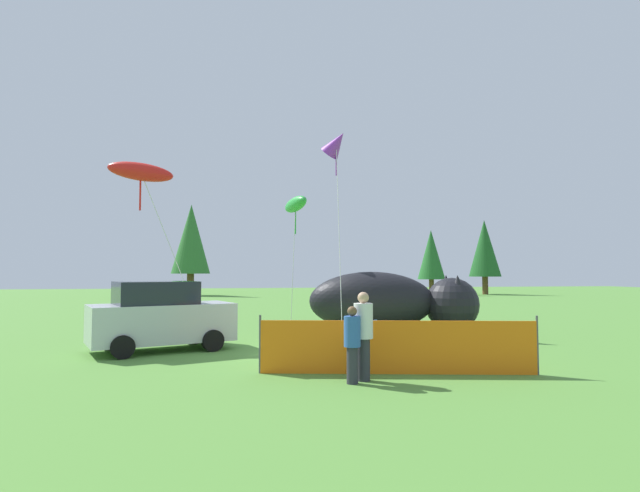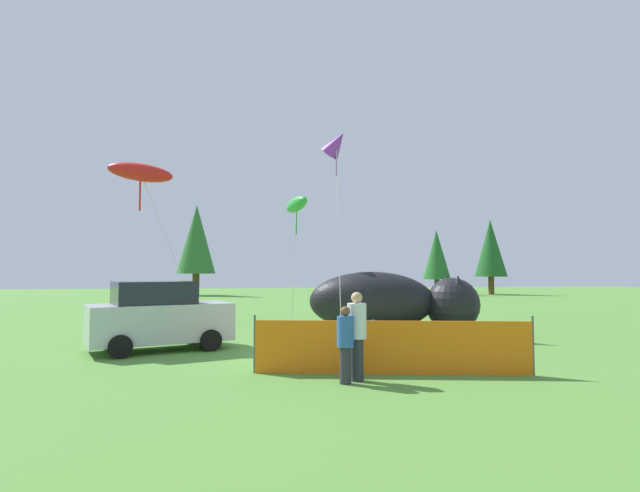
{
  "view_description": "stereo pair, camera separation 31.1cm",
  "coord_description": "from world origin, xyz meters",
  "views": [
    {
      "loc": [
        -2.34,
        -14.27,
        2.28
      ],
      "look_at": [
        1.0,
        4.71,
        3.31
      ],
      "focal_mm": 28.0,
      "sensor_mm": 36.0,
      "label": 1
    },
    {
      "loc": [
        -2.03,
        -14.32,
        2.28
      ],
      "look_at": [
        1.0,
        4.71,
        3.31
      ],
      "focal_mm": 28.0,
      "sensor_mm": 36.0,
      "label": 2
    }
  ],
  "objects": [
    {
      "name": "horizon_tree_mid",
      "position": [
        -6.45,
        37.09,
        5.61
      ],
      "size": [
        3.83,
        3.83,
        9.14
      ],
      "color": "brown",
      "rests_on": "ground"
    },
    {
      "name": "safety_fence",
      "position": [
        1.35,
        -3.41,
        0.6
      ],
      "size": [
        6.16,
        1.3,
        1.32
      ],
      "rotation": [
        0.0,
        0.0,
        -0.2
      ],
      "color": "orange",
      "rests_on": "ground"
    },
    {
      "name": "horizon_tree_west",
      "position": [
        23.79,
        34.27,
        4.81
      ],
      "size": [
        3.28,
        3.28,
        7.83
      ],
      "color": "brown",
      "rests_on": "ground"
    },
    {
      "name": "spectator_in_grey_shirt",
      "position": [
        0.11,
        -4.18,
        0.86
      ],
      "size": [
        0.35,
        0.35,
        1.58
      ],
      "color": "#2D2D38",
      "rests_on": "ground"
    },
    {
      "name": "kite_red_lizard",
      "position": [
        -5.39,
        3.05,
        5.64
      ],
      "size": [
        3.31,
        0.86,
        6.13
      ],
      "color": "silver",
      "rests_on": "ground"
    },
    {
      "name": "horizon_tree_east",
      "position": [
        17.92,
        34.47,
        4.11
      ],
      "size": [
        2.81,
        2.81,
        6.7
      ],
      "color": "brown",
      "rests_on": "ground"
    },
    {
      "name": "kite_purple_delta",
      "position": [
        1.73,
        5.08,
        7.43
      ],
      "size": [
        1.46,
        3.54,
        8.11
      ],
      "color": "silver",
      "rests_on": "ground"
    },
    {
      "name": "folding_chair",
      "position": [
        1.61,
        -0.03,
        0.51
      ],
      "size": [
        0.75,
        0.75,
        0.89
      ],
      "rotation": [
        0.0,
        0.0,
        2.41
      ],
      "color": "#1959A5",
      "rests_on": "ground"
    },
    {
      "name": "ground_plane",
      "position": [
        0.0,
        0.0,
        0.0
      ],
      "size": [
        120.0,
        120.0,
        0.0
      ],
      "primitive_type": "plane",
      "color": "#548C38"
    },
    {
      "name": "kite_green_fish",
      "position": [
        0.36,
        7.29,
        5.25
      ],
      "size": [
        1.14,
        2.56,
        5.69
      ],
      "color": "silver",
      "rests_on": "ground"
    },
    {
      "name": "spectator_in_red_shirt",
      "position": [
        0.41,
        -3.95,
        1.02
      ],
      "size": [
        0.41,
        0.41,
        1.87
      ],
      "color": "#2D2D38",
      "rests_on": "ground"
    },
    {
      "name": "inflatable_cat",
      "position": [
        3.76,
        4.59,
        1.07
      ],
      "size": [
        6.75,
        3.32,
        2.31
      ],
      "rotation": [
        0.0,
        0.0,
        -0.21
      ],
      "color": "black",
      "rests_on": "ground"
    },
    {
      "name": "parked_car",
      "position": [
        -4.4,
        1.01,
        0.99
      ],
      "size": [
        4.38,
        3.15,
        2.02
      ],
      "rotation": [
        0.0,
        0.0,
        0.37
      ],
      "color": "#B7BCC1",
      "rests_on": "ground"
    }
  ]
}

